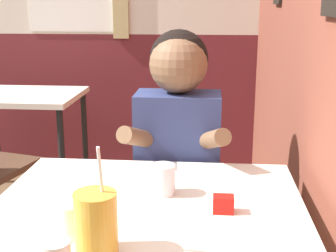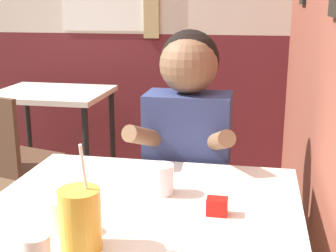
{
  "view_description": "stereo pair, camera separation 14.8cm",
  "coord_description": "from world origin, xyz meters",
  "px_view_note": "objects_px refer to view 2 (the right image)",
  "views": [
    {
      "loc": [
        0.87,
        -0.92,
        1.34
      ],
      "look_at": [
        0.74,
        0.5,
        0.96
      ],
      "focal_mm": 50.0,
      "sensor_mm": 36.0,
      "label": 1
    },
    {
      "loc": [
        1.02,
        -0.9,
        1.34
      ],
      "look_at": [
        0.74,
        0.5,
        0.96
      ],
      "focal_mm": 50.0,
      "sensor_mm": 36.0,
      "label": 2
    }
  ],
  "objects_px": {
    "chair_near_window": "(6,155)",
    "person_seated": "(188,168)",
    "main_table": "(140,230)",
    "cocktail_pitcher": "(80,219)",
    "background_table": "(52,105)"
  },
  "relations": [
    {
      "from": "chair_near_window",
      "to": "person_seated",
      "type": "xyz_separation_m",
      "value": [
        1.1,
        -0.48,
        0.17
      ]
    },
    {
      "from": "cocktail_pitcher",
      "to": "background_table",
      "type": "bearing_deg",
      "value": 116.47
    },
    {
      "from": "main_table",
      "to": "person_seated",
      "type": "bearing_deg",
      "value": 84.41
    },
    {
      "from": "main_table",
      "to": "cocktail_pitcher",
      "type": "height_order",
      "value": "cocktail_pitcher"
    },
    {
      "from": "chair_near_window",
      "to": "cocktail_pitcher",
      "type": "height_order",
      "value": "cocktail_pitcher"
    },
    {
      "from": "main_table",
      "to": "chair_near_window",
      "type": "distance_m",
      "value": 1.49
    },
    {
      "from": "main_table",
      "to": "background_table",
      "type": "xyz_separation_m",
      "value": [
        -1.07,
        1.72,
        -0.03
      ]
    },
    {
      "from": "main_table",
      "to": "person_seated",
      "type": "distance_m",
      "value": 0.57
    },
    {
      "from": "main_table",
      "to": "background_table",
      "type": "height_order",
      "value": "same"
    },
    {
      "from": "chair_near_window",
      "to": "person_seated",
      "type": "height_order",
      "value": "person_seated"
    },
    {
      "from": "main_table",
      "to": "background_table",
      "type": "relative_size",
      "value": 1.25
    },
    {
      "from": "main_table",
      "to": "cocktail_pitcher",
      "type": "relative_size",
      "value": 3.43
    },
    {
      "from": "chair_near_window",
      "to": "cocktail_pitcher",
      "type": "xyz_separation_m",
      "value": [
        0.96,
        -1.3,
        0.32
      ]
    },
    {
      "from": "person_seated",
      "to": "cocktail_pitcher",
      "type": "height_order",
      "value": "person_seated"
    },
    {
      "from": "person_seated",
      "to": "main_table",
      "type": "bearing_deg",
      "value": -95.59
    }
  ]
}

